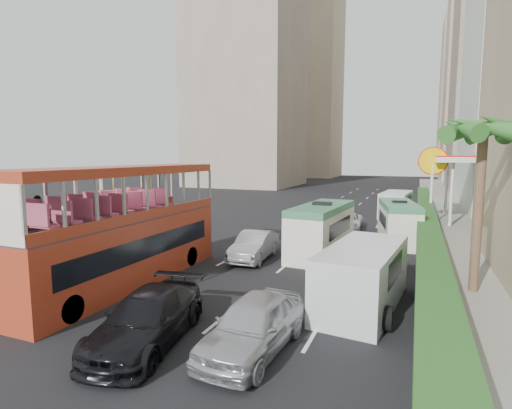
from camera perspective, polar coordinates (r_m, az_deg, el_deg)
The scene contains 19 objects.
ground_plane at distance 15.54m, azimuth -0.43°, elevation -13.77°, with size 200.00×200.00×0.00m, color black.
double_decker_bus at distance 17.96m, azimuth -18.44°, elevation -2.91°, with size 2.50×11.00×5.06m, color #A4341B.
car_silver_lane_a at distance 21.53m, azimuth -0.25°, elevation -7.82°, with size 1.55×4.44×1.46m, color #ADB0B4.
car_silver_lane_b at distance 12.07m, azimuth -0.35°, elevation -20.16°, with size 1.84×4.57×1.56m, color #ADB0B4.
car_black at distance 12.91m, azimuth -15.17°, elevation -18.53°, with size 2.08×5.12×1.49m, color black.
van_asset at distance 30.78m, azimuth 12.92°, elevation -3.48°, with size 2.00×4.33×1.20m, color silver.
minibus_near at distance 22.48m, azimuth 9.34°, elevation -3.61°, with size 2.11×6.33×2.81m, color silver.
minibus_far at distance 26.79m, azimuth 19.66°, elevation -2.46°, with size 1.95×5.84×2.59m, color silver.
panel_van_near at distance 15.27m, azimuth 15.00°, elevation -9.92°, with size 2.25×5.64×2.25m, color silver.
panel_van_far at distance 38.45m, azimuth 19.35°, elevation 0.04°, with size 2.22×5.56×2.22m, color silver.
sidewalk at distance 38.95m, azimuth 26.91°, elevation -1.75°, with size 6.00×120.00×0.18m, color #99968C.
kerb_wall at distance 27.85m, azimuth 23.07°, elevation -3.55°, with size 0.30×44.00×1.00m, color silver.
hedge at distance 27.71m, azimuth 23.16°, elevation -1.82°, with size 1.10×44.00×0.70m, color #2D6626.
palm_tree at distance 17.69m, azimuth 29.16°, elevation -0.80°, with size 0.36×0.36×6.40m, color brown.
shell_station at distance 36.79m, azimuth 28.94°, elevation 1.83°, with size 6.50×8.00×5.50m, color silver.
tower_far_a at distance 97.51m, azimuth 29.68°, elevation 15.85°, with size 14.00×14.00×44.00m, color tan.
tower_far_b at distance 118.86m, azimuth 28.22°, elevation 13.20°, with size 14.00×14.00×40.00m, color #A39180.
tower_left_a at distance 77.30m, azimuth -1.35°, elevation 22.38°, with size 18.00×18.00×52.00m, color #A39180.
tower_left_b at distance 108.45m, azimuth 7.35°, elevation 16.24°, with size 16.00×16.00×46.00m, color tan.
Camera 1 is at (5.56, -13.42, 5.51)m, focal length 28.00 mm.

